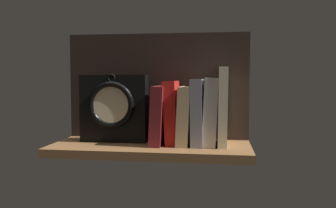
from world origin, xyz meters
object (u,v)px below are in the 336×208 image
object	(u,v)px
book_red_requiem	(172,112)
book_white_catcher	(211,111)
framed_clock	(114,108)
book_maroon_dawkins	(160,115)
book_gray_chess	(197,112)
book_cream_twain	(223,106)
book_tan_shortstories	(185,115)

from	to	relation	value
book_red_requiem	book_white_catcher	xyz separation A→B (cm)	(11.55, 0.00, 0.51)
book_red_requiem	book_white_catcher	distance (cm)	11.56
book_red_requiem	framed_clock	distance (cm)	18.41
book_maroon_dawkins	book_gray_chess	bearing A→B (deg)	0.00
book_red_requiem	book_cream_twain	size ratio (longest dim) A/B	0.82
book_tan_shortstories	framed_clock	xyz separation A→B (cm)	(-22.21, 0.18, 2.01)
book_cream_twain	framed_clock	size ratio (longest dim) A/B	1.09
book_maroon_dawkins	book_cream_twain	distance (cm)	19.09
book_red_requiem	framed_clock	xyz separation A→B (cm)	(-18.37, 0.18, 1.18)
book_maroon_dawkins	book_cream_twain	size ratio (longest dim) A/B	0.76
book_maroon_dawkins	book_gray_chess	world-z (taller)	book_gray_chess
book_gray_chess	book_white_catcher	xyz separation A→B (cm)	(3.95, 0.00, 0.19)
book_tan_shortstories	book_cream_twain	distance (cm)	11.62
book_red_requiem	framed_clock	world-z (taller)	framed_clock
book_tan_shortstories	framed_clock	distance (cm)	22.31
book_red_requiem	book_tan_shortstories	bearing A→B (deg)	0.00
book_gray_chess	book_white_catcher	distance (cm)	3.96
book_red_requiem	book_cream_twain	world-z (taller)	book_cream_twain
book_maroon_dawkins	book_white_catcher	size ratio (longest dim) A/B	0.87
book_maroon_dawkins	book_red_requiem	xyz separation A→B (cm)	(3.78, 0.00, 0.76)
book_gray_chess	framed_clock	xyz separation A→B (cm)	(-25.97, 0.18, 0.86)
book_maroon_dawkins	framed_clock	world-z (taller)	framed_clock
book_tan_shortstories	framed_clock	world-z (taller)	framed_clock
book_white_catcher	book_gray_chess	bearing A→B (deg)	180.00
book_red_requiem	book_cream_twain	bearing A→B (deg)	0.00
book_tan_shortstories	book_white_catcher	world-z (taller)	book_white_catcher
book_maroon_dawkins	book_red_requiem	distance (cm)	3.86
book_white_catcher	book_cream_twain	world-z (taller)	book_cream_twain
book_maroon_dawkins	framed_clock	size ratio (longest dim) A/B	0.83
book_maroon_dawkins	book_white_catcher	distance (cm)	15.38
book_tan_shortstories	book_gray_chess	xyz separation A→B (cm)	(3.75, 0.00, 1.15)
book_gray_chess	book_cream_twain	size ratio (longest dim) A/B	0.85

